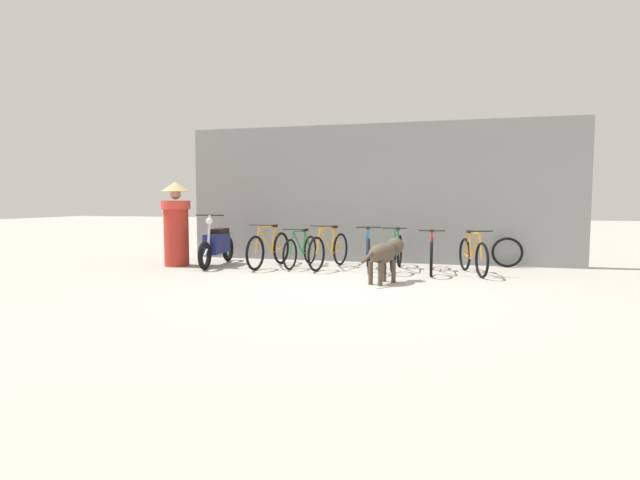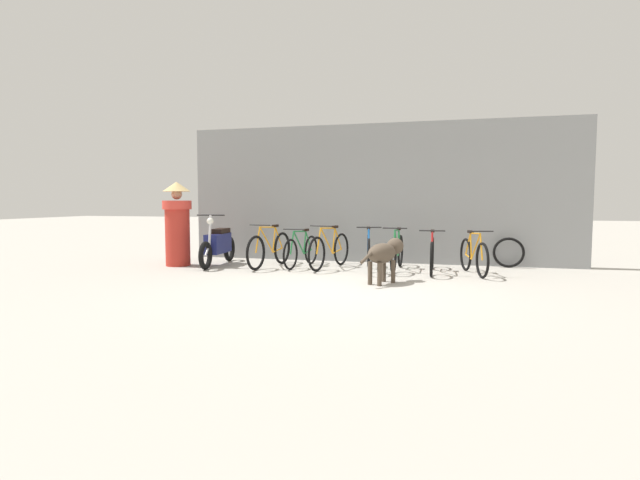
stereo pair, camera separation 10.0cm
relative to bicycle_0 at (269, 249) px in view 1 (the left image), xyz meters
The scene contains 13 objects.
ground_plane 2.90m from the bicycle_0, 46.99° to the right, with size 60.00×60.00×0.00m, color #ADA89E.
shop_wall_back 2.68m from the bicycle_0, 35.95° to the left, with size 8.58×0.20×3.02m.
bicycle_0 is the anchor object (origin of this frame).
bicycle_1 0.65m from the bicycle_0, 18.02° to the left, with size 0.46×1.58×0.80m.
bicycle_2 1.23m from the bicycle_0, ahead, with size 0.52×1.74×0.88m.
bicycle_3 2.04m from the bicycle_0, ahead, with size 0.47×1.74×0.87m.
bicycle_4 2.57m from the bicycle_0, ahead, with size 0.46×1.73×0.85m.
bicycle_5 3.24m from the bicycle_0, ahead, with size 0.46×1.72×0.83m.
bicycle_6 3.98m from the bicycle_0, ahead, with size 0.56×1.54×0.83m.
motorcycle 1.15m from the bicycle_0, behind, with size 0.58×1.96×1.08m.
stray_dog 2.89m from the bicycle_0, 28.33° to the right, with size 0.65×1.10×0.73m.
person_in_robes 2.02m from the bicycle_0, behind, with size 0.75×0.75×1.74m.
spare_tire_left 4.85m from the bicycle_0, 14.08° to the left, with size 0.62×0.10×0.61m.
Camera 1 is at (1.59, -7.42, 1.36)m, focal length 28.00 mm.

